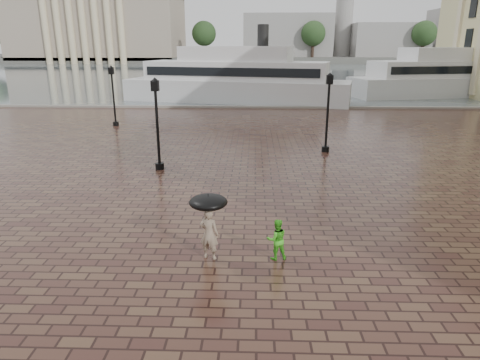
{
  "coord_description": "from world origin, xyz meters",
  "views": [
    {
      "loc": [
        -1.25,
        -10.74,
        6.03
      ],
      "look_at": [
        -1.72,
        3.84,
        1.4
      ],
      "focal_mm": 32.0,
      "sensor_mm": 36.0,
      "label": 1
    }
  ],
  "objects_px": {
    "street_lamps": "(192,108)",
    "ferry_far": "(448,76)",
    "adult_pedestrian": "(209,234)",
    "child_pedestrian": "(277,239)",
    "ferry_near": "(236,79)"
  },
  "relations": [
    {
      "from": "street_lamps",
      "to": "adult_pedestrian",
      "type": "height_order",
      "value": "street_lamps"
    },
    {
      "from": "street_lamps",
      "to": "child_pedestrian",
      "type": "height_order",
      "value": "street_lamps"
    },
    {
      "from": "child_pedestrian",
      "to": "ferry_near",
      "type": "distance_m",
      "value": 36.52
    },
    {
      "from": "adult_pedestrian",
      "to": "ferry_far",
      "type": "bearing_deg",
      "value": -104.25
    },
    {
      "from": "ferry_far",
      "to": "adult_pedestrian",
      "type": "bearing_deg",
      "value": -133.3
    },
    {
      "from": "street_lamps",
      "to": "child_pedestrian",
      "type": "xyz_separation_m",
      "value": [
        4.46,
        -14.71,
        -1.7
      ]
    },
    {
      "from": "child_pedestrian",
      "to": "ferry_near",
      "type": "relative_size",
      "value": 0.05
    },
    {
      "from": "street_lamps",
      "to": "adult_pedestrian",
      "type": "bearing_deg",
      "value": -80.43
    },
    {
      "from": "child_pedestrian",
      "to": "ferry_near",
      "type": "xyz_separation_m",
      "value": [
        -2.66,
        36.38,
        1.79
      ]
    },
    {
      "from": "child_pedestrian",
      "to": "ferry_far",
      "type": "xyz_separation_m",
      "value": [
        22.8,
        42.71,
        1.73
      ]
    },
    {
      "from": "street_lamps",
      "to": "adult_pedestrian",
      "type": "relative_size",
      "value": 9.85
    },
    {
      "from": "street_lamps",
      "to": "child_pedestrian",
      "type": "bearing_deg",
      "value": -73.15
    },
    {
      "from": "street_lamps",
      "to": "ferry_far",
      "type": "height_order",
      "value": "ferry_far"
    },
    {
      "from": "street_lamps",
      "to": "ferry_near",
      "type": "relative_size",
      "value": 0.61
    },
    {
      "from": "adult_pedestrian",
      "to": "street_lamps",
      "type": "bearing_deg",
      "value": -64.59
    }
  ]
}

